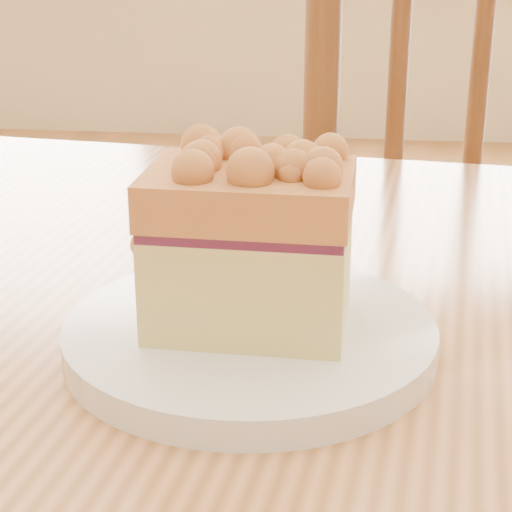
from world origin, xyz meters
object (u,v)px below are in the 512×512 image
(cafe_table_main, at_px, (491,472))
(cake_slice, at_px, (251,235))
(plate, at_px, (250,337))
(cafe_chair_main, at_px, (407,270))

(cafe_table_main, distance_m, cake_slice, 0.23)
(plate, bearing_deg, cake_slice, -48.81)
(cafe_table_main, height_order, cafe_chair_main, cafe_chair_main)
(cafe_chair_main, relative_size, plate, 4.72)
(cafe_table_main, xyz_separation_m, plate, (-0.15, -0.03, 0.10))
(cafe_table_main, distance_m, cafe_chair_main, 0.71)
(cafe_table_main, bearing_deg, cake_slice, -162.06)
(cafe_chair_main, xyz_separation_m, cake_slice, (-0.13, -0.73, 0.30))
(cafe_chair_main, relative_size, cake_slice, 8.20)
(cake_slice, bearing_deg, cafe_table_main, 13.34)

